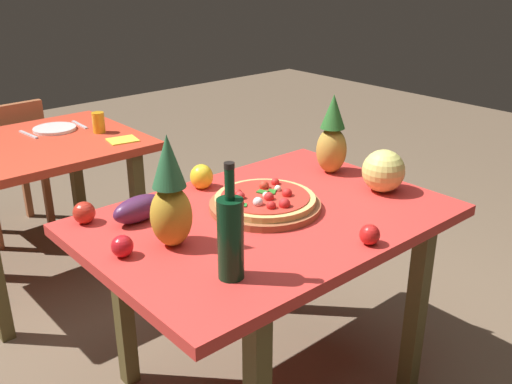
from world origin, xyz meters
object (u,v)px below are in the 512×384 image
pizza (265,199)px  knife_utensil (80,125)px  dining_chair (9,162)px  tomato_near_board (122,246)px  pineapple_left (332,138)px  pizza_board (265,205)px  tomato_at_corner (84,213)px  bell_pepper (202,177)px  melon (383,171)px  drinking_glass_juice (99,123)px  background_table (34,165)px  dinner_plate (55,129)px  tomato_by_bottle (370,235)px  wine_bottle (231,236)px  pineapple_right (170,197)px  fork_utensil (28,135)px  eggplant (139,209)px  display_table (267,238)px  napkin_folded (123,140)px

pizza → knife_utensil: bearing=90.6°
dining_chair → tomato_near_board: 2.00m
pineapple_left → pizza_board: bearing=-167.6°
tomato_at_corner → bell_pepper: bearing=-0.2°
melon → drinking_glass_juice: (-0.46, 1.46, -0.03)m
dining_chair → pineapple_left: size_ratio=2.54×
background_table → dinner_plate: dinner_plate is taller
dinner_plate → knife_utensil: (0.14, 0.00, -0.00)m
tomato_near_board → dinner_plate: (0.41, 1.46, -0.03)m
melon → tomato_by_bottle: bearing=-147.5°
wine_bottle → pizza_board: bearing=36.6°
pineapple_right → pizza: bearing=1.7°
background_table → pizza_board: pizza_board is taller
wine_bottle → melon: (0.85, 0.12, -0.05)m
tomato_at_corner → melon: bearing=-26.1°
pineapple_right → fork_utensil: 1.51m
tomato_by_bottle → drinking_glass_juice: size_ratio=0.63×
wine_bottle → tomato_near_board: (-0.17, 0.31, -0.10)m
dining_chair → eggplant: eggplant is taller
pizza → pineapple_right: pineapple_right is taller
pineapple_left → wine_bottle: bearing=-155.3°
dining_chair → fork_utensil: size_ratio=4.72×
pizza_board → fork_utensil: (-0.30, 1.48, -0.01)m
display_table → napkin_folded: bearing=87.5°
display_table → wine_bottle: wine_bottle is taller
pizza_board → eggplant: 0.45m
pizza → bell_pepper: (-0.05, 0.32, 0.01)m
pizza_board → wine_bottle: bearing=-143.4°
dining_chair → tomato_near_board: size_ratio=12.33×
pineapple_left → bell_pepper: bearing=157.3°
drinking_glass_juice → background_table: bearing=172.0°
pizza_board → bell_pepper: bearing=99.0°
napkin_folded → pizza_board: bearing=-91.1°
pineapple_right → knife_utensil: 1.56m
pineapple_right → napkin_folded: pineapple_right is taller
background_table → napkin_folded: napkin_folded is taller
pizza → drinking_glass_juice: bearing=89.9°
dining_chair → drinking_glass_juice: bearing=108.9°
dinner_plate → napkin_folded: bearing=-65.9°
pizza → bell_pepper: bearing=98.8°
pizza → tomato_at_corner: bearing=149.5°
tomato_near_board → drinking_glass_juice: drinking_glass_juice is taller
pizza → fork_utensil: 1.52m
drinking_glass_juice → dinner_plate: drinking_glass_juice is taller
melon → knife_utensil: size_ratio=0.92×
tomato_by_bottle → wine_bottle: bearing=163.9°
tomato_near_board → napkin_folded: (0.59, 1.06, -0.03)m
dining_chair → melon: (0.73, -2.15, 0.37)m
melon → fork_utensil: bearing=114.5°
pineapple_right → tomato_at_corner: (-0.14, 0.33, -0.12)m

